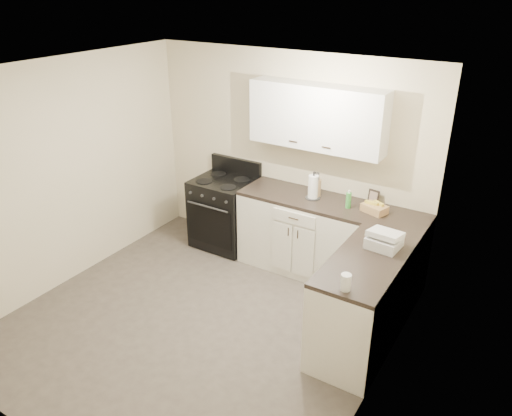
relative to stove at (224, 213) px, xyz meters
The scene contains 21 objects.
floor 1.71m from the stove, 63.55° to the right, with size 3.60×3.60×0.00m, color #473F38.
ceiling 2.62m from the stove, 63.55° to the right, with size 3.60×3.60×0.00m, color white.
wall_back 1.13m from the stove, 23.89° to the left, with size 3.60×3.60×0.00m, color beige.
wall_right 3.04m from the stove, 30.21° to the right, with size 3.60×3.60×0.00m, color beige.
wall_left 1.98m from the stove, 125.86° to the right, with size 3.60×3.60×0.00m, color beige.
wall_front 3.45m from the stove, 77.37° to the right, with size 3.60×3.60×0.00m, color beige.
base_cabinets_back 1.16m from the stove, ahead, with size 1.55×0.60×0.90m, color silver.
base_cabinets_right 2.32m from the stove, 15.63° to the right, with size 0.60×1.90×0.90m, color silver.
countertop_back 1.25m from the stove, ahead, with size 1.55×0.60×0.04m, color black.
countertop_right 2.36m from the stove, 15.63° to the right, with size 0.60×1.90×0.04m, color black.
upper_cabinets 1.81m from the stove, ahead, with size 1.55×0.30×0.70m, color silver.
stove is the anchor object (origin of this frame).
knife_block 1.37m from the stove, ahead, with size 0.10×0.09×0.21m, color #D1AF81.
paper_towel 1.37m from the stove, ahead, with size 0.11×0.11×0.27m, color white.
soap_bottle 1.76m from the stove, ahead, with size 0.06×0.06×0.18m, color green.
picture_frame 1.95m from the stove, ahead, with size 0.13×0.02×0.16m, color black.
wicker_basket 2.02m from the stove, ahead, with size 0.26×0.17×0.09m, color #A97C4F.
countertop_grill 2.43m from the stove, 15.66° to the right, with size 0.29×0.27×0.11m, color silver.
glass_jar 2.75m from the stove, 33.25° to the right, with size 0.09×0.09×0.14m, color silver.
oven_mitt_near 2.26m from the stove, 32.24° to the right, with size 0.02×0.15×0.26m, color black.
oven_mitt_far 2.19m from the stove, 28.98° to the right, with size 0.02×0.14×0.24m, color black.
Camera 1 is at (2.68, -3.23, 3.24)m, focal length 35.00 mm.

